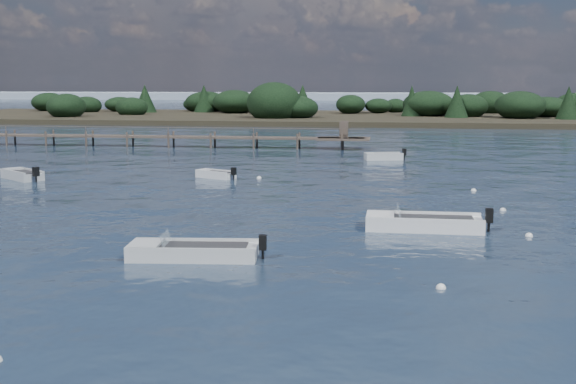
# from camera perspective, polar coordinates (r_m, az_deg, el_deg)

# --- Properties ---
(ground) EXTENTS (400.00, 400.00, 0.00)m
(ground) POSITION_cam_1_polar(r_m,az_deg,el_deg) (82.09, 2.16, 4.22)
(ground) COLOR #142030
(ground) RESTS_ON ground
(tender_far_white) EXTENTS (3.05, 2.22, 1.06)m
(tender_far_white) POSITION_cam_1_polar(r_m,az_deg,el_deg) (49.11, -5.72, 1.28)
(tender_far_white) COLOR silver
(tender_far_white) RESTS_ON ground
(dinghy_mid_white_b) EXTENTS (5.49, 1.96, 1.36)m
(dinghy_mid_white_b) POSITION_cam_1_polar(r_m,az_deg,el_deg) (32.52, 10.66, -2.62)
(dinghy_mid_white_b) COLOR silver
(dinghy_mid_white_b) RESTS_ON ground
(tender_far_grey_b) EXTENTS (3.55, 1.96, 1.19)m
(tender_far_grey_b) POSITION_cam_1_polar(r_m,az_deg,el_deg) (60.62, 7.56, 2.69)
(tender_far_grey_b) COLOR #A2A7A9
(tender_far_grey_b) RESTS_ON ground
(tender_far_grey) EXTENTS (3.69, 3.25, 1.27)m
(tender_far_grey) POSITION_cam_1_polar(r_m,az_deg,el_deg) (51.42, -20.25, 1.15)
(tender_far_grey) COLOR #A2A7A9
(tender_far_grey) RESTS_ON ground
(dinghy_mid_white_a) EXTENTS (5.17, 2.23, 1.19)m
(dinghy_mid_white_a) POSITION_cam_1_polar(r_m,az_deg,el_deg) (27.11, -7.52, -4.88)
(dinghy_mid_white_a) COLOR #A2A7A9
(dinghy_mid_white_a) RESTS_ON ground
(buoy_b) EXTENTS (0.32, 0.32, 0.32)m
(buoy_b) POSITION_cam_1_polar(r_m,az_deg,el_deg) (23.60, 11.99, -7.47)
(buoy_b) COLOR silver
(buoy_b) RESTS_ON ground
(buoy_d) EXTENTS (0.32, 0.32, 0.32)m
(buoy_d) POSITION_cam_1_polar(r_m,az_deg,el_deg) (32.27, 18.50, -3.34)
(buoy_d) COLOR silver
(buoy_d) RESTS_ON ground
(buoy_e) EXTENTS (0.32, 0.32, 0.32)m
(buoy_e) POSITION_cam_1_polar(r_m,az_deg,el_deg) (48.70, -2.30, 1.08)
(buoy_e) COLOR silver
(buoy_e) RESTS_ON ground
(buoy_extra_a) EXTENTS (0.32, 0.32, 0.32)m
(buoy_extra_a) POSITION_cam_1_polar(r_m,az_deg,el_deg) (38.17, 16.62, -1.43)
(buoy_extra_a) COLOR silver
(buoy_extra_a) RESTS_ON ground
(buoy_extra_b) EXTENTS (0.32, 0.32, 0.32)m
(buoy_extra_b) POSITION_cam_1_polar(r_m,az_deg,el_deg) (44.53, 14.46, 0.08)
(buoy_extra_b) COLOR silver
(buoy_extra_b) RESTS_ON ground
(jetty) EXTENTS (64.50, 3.20, 3.40)m
(jetty) POSITION_cam_1_polar(r_m,az_deg,el_deg) (75.86, -15.43, 4.28)
(jetty) COLOR #463B33
(jetty) RESTS_ON ground
(far_headland) EXTENTS (190.00, 40.00, 5.80)m
(far_headland) POSITION_cam_1_polar(r_m,az_deg,el_deg) (122.62, 15.93, 6.32)
(far_headland) COLOR black
(far_headland) RESTS_ON ground
(distant_haze) EXTENTS (280.00, 20.00, 2.40)m
(distant_haze) POSITION_cam_1_polar(r_m,az_deg,el_deg) (270.05, -13.43, 7.16)
(distant_haze) COLOR gray
(distant_haze) RESTS_ON ground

